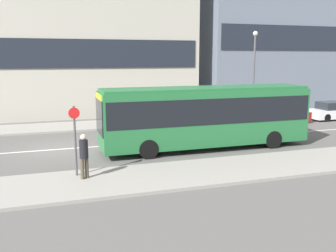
{
  "coord_description": "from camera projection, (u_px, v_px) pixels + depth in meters",
  "views": [
    {
      "loc": [
        -0.4,
        -20.26,
        4.87
      ],
      "look_at": [
        5.56,
        -1.86,
        1.28
      ],
      "focal_mm": 40.0,
      "sensor_mm": 36.0,
      "label": 1
    }
  ],
  "objects": [
    {
      "name": "ground_plane",
      "position": [
        58.0,
        149.0,
        19.96
      ],
      "size": [
        120.0,
        120.0,
        0.0
      ],
      "primitive_type": "plane",
      "color": "#595654"
    },
    {
      "name": "sidewalk_near",
      "position": [
        64.0,
        186.0,
        14.1
      ],
      "size": [
        44.0,
        3.5,
        0.13
      ],
      "color": "gray",
      "rests_on": "ground_plane"
    },
    {
      "name": "sidewalk_far",
      "position": [
        55.0,
        127.0,
        25.79
      ],
      "size": [
        44.0,
        3.5,
        0.13
      ],
      "color": "gray",
      "rests_on": "ground_plane"
    },
    {
      "name": "lane_centerline",
      "position": [
        58.0,
        149.0,
        19.96
      ],
      "size": [
        41.8,
        0.16,
        0.01
      ],
      "color": "silver",
      "rests_on": "ground_plane"
    },
    {
      "name": "apartment_block_left_tower",
      "position": [
        74.0,
        2.0,
        30.75
      ],
      "size": [
        19.83,
        6.41,
        18.55
      ],
      "color": "#B7B2A3",
      "rests_on": "ground_plane"
    },
    {
      "name": "city_bus",
      "position": [
        206.0,
        113.0,
        19.88
      ],
      "size": [
        11.25,
        2.51,
        3.3
      ],
      "rotation": [
        0.0,
        0.0,
        -0.01
      ],
      "color": "#236B38",
      "rests_on": "ground_plane"
    },
    {
      "name": "parked_car_0",
      "position": [
        278.0,
        115.0,
        27.75
      ],
      "size": [
        4.5,
        1.79,
        1.33
      ],
      "color": "maroon",
      "rests_on": "ground_plane"
    },
    {
      "name": "parked_car_1",
      "position": [
        334.0,
        111.0,
        29.44
      ],
      "size": [
        4.24,
        1.7,
        1.4
      ],
      "color": "silver",
      "rests_on": "ground_plane"
    },
    {
      "name": "pedestrian_near_stop",
      "position": [
        84.0,
        153.0,
        14.61
      ],
      "size": [
        0.34,
        0.34,
        1.79
      ],
      "rotation": [
        0.0,
        0.0,
        0.45
      ],
      "color": "#4C4233",
      "rests_on": "sidewalk_near"
    },
    {
      "name": "bus_stop_sign",
      "position": [
        75.0,
        136.0,
        14.88
      ],
      "size": [
        0.44,
        0.12,
        2.83
      ],
      "color": "#4C4C51",
      "rests_on": "sidewalk_near"
    },
    {
      "name": "street_lamp",
      "position": [
        254.0,
        66.0,
        28.2
      ],
      "size": [
        0.36,
        0.36,
        6.62
      ],
      "color": "#4C4C51",
      "rests_on": "sidewalk_far"
    }
  ]
}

